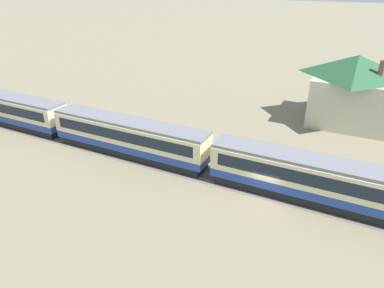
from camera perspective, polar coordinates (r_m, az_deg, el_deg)
The scene contains 4 objects.
ground_plane at distance 31.66m, azimuth 11.77°, elevation -8.69°, with size 600.00×600.00×0.00m, color #7A7056.
passenger_train at distance 37.60m, azimuth -10.15°, elevation 1.29°, with size 97.36×3.02×4.10m.
railway_track at distance 35.63m, azimuth -1.92°, elevation -3.85°, with size 161.09×3.60×0.04m.
station_house_dark_green_roof at distance 50.17m, azimuth 25.19°, elevation 8.40°, with size 10.29×10.72×8.97m.
Camera 1 is at (5.78, -25.59, 17.72)m, focal length 32.00 mm.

